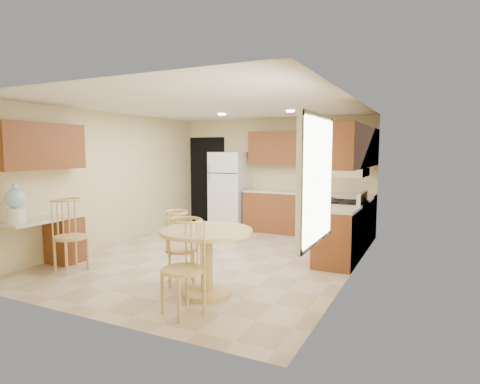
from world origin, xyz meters
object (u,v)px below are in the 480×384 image
at_px(chair_table_b, 177,260).
at_px(chair_desk, 64,229).
at_px(stove, 345,227).
at_px(dining_table, 207,252).
at_px(chair_table_a, 177,241).
at_px(water_crock, 16,205).
at_px(refrigerator, 230,190).

bearing_deg(chair_table_b, chair_desk, 7.86).
bearing_deg(stove, chair_table_b, -107.05).
bearing_deg(chair_desk, chair_table_b, 87.95).
bearing_deg(chair_table_b, dining_table, -63.90).
bearing_deg(chair_table_b, chair_table_a, -32.73).
relative_size(stove, dining_table, 0.97).
relative_size(dining_table, water_crock, 1.99).
height_order(dining_table, water_crock, water_crock).
xyz_separation_m(stove, chair_table_b, (-1.07, -3.48, 0.16)).
height_order(refrigerator, dining_table, refrigerator).
xyz_separation_m(refrigerator, chair_table_a, (1.21, -3.85, -0.28)).
relative_size(refrigerator, stove, 1.60).
distance_m(refrigerator, chair_table_a, 4.05).
relative_size(chair_table_b, chair_desk, 0.98).
bearing_deg(chair_table_a, water_crock, -110.39).
bearing_deg(chair_table_a, chair_desk, -119.07).
relative_size(stove, chair_desk, 1.03).
height_order(stove, chair_table_a, stove).
bearing_deg(chair_desk, refrigerator, -176.29).
xyz_separation_m(chair_table_a, water_crock, (-2.26, -0.66, 0.43)).
bearing_deg(chair_desk, dining_table, 104.12).
xyz_separation_m(dining_table, chair_table_b, (0.05, -0.69, 0.09)).
relative_size(chair_table_a, water_crock, 1.72).
xyz_separation_m(stove, chair_table_a, (-1.67, -2.63, 0.12)).
xyz_separation_m(refrigerator, chair_table_b, (1.81, -4.70, -0.24)).
relative_size(chair_table_a, chair_desk, 0.92).
xyz_separation_m(dining_table, water_crock, (-2.81, -0.50, 0.48)).
height_order(chair_table_a, chair_desk, chair_desk).
distance_m(chair_table_b, chair_desk, 2.48).
height_order(stove, dining_table, stove).
relative_size(refrigerator, dining_table, 1.55).
distance_m(chair_table_a, chair_table_b, 1.04).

